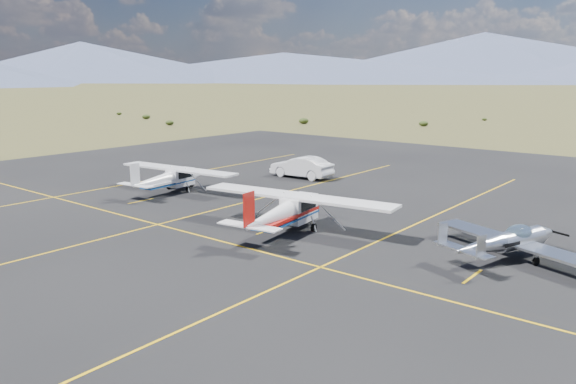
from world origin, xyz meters
TOP-DOWN VIEW (x-y plane):
  - ground at (0.00, 0.00)m, footprint 1600.00×1600.00m
  - apron at (0.00, 7.00)m, footprint 72.00×72.00m
  - aircraft_low_wing at (0.01, -3.91)m, footprint 6.26×8.42m
  - aircraft_cessna at (-2.86, 6.41)m, footprint 6.73×11.11m
  - aircraft_plain at (-0.21, 19.06)m, footprint 5.90×9.78m
  - sedan at (10.23, 15.51)m, footprint 2.05×5.21m

SIDE VIEW (x-z plane):
  - ground at x=0.00m, z-range 0.00..0.00m
  - apron at x=0.00m, z-range -0.01..0.01m
  - sedan at x=10.23m, z-range 0.01..1.70m
  - aircraft_low_wing at x=0.01m, z-range -0.04..1.82m
  - aircraft_plain at x=-0.21m, z-range -0.14..2.33m
  - aircraft_cessna at x=-2.86m, z-range -0.16..2.64m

